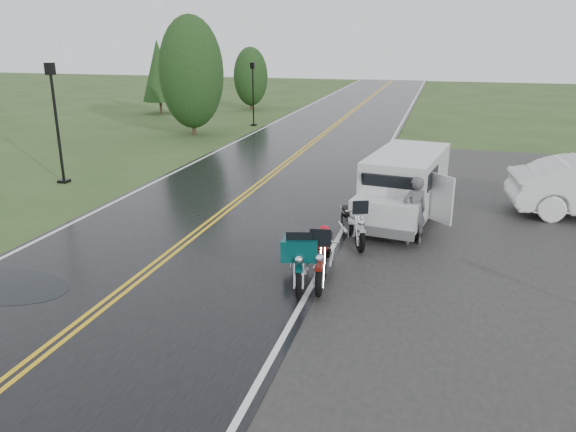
{
  "coord_description": "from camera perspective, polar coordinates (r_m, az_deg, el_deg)",
  "views": [
    {
      "loc": [
        6.24,
        -10.49,
        5.18
      ],
      "look_at": [
        2.8,
        2.0,
        1.0
      ],
      "focal_mm": 35.0,
      "sensor_mm": 36.0,
      "label": 1
    }
  ],
  "objects": [
    {
      "name": "tree_left_mid",
      "position": [
        31.07,
        -9.74,
        13.01
      ],
      "size": [
        3.42,
        3.42,
        5.35
      ],
      "primitive_type": null,
      "color": "#1E3D19",
      "rests_on": "ground"
    },
    {
      "name": "van_white",
      "position": [
        15.24,
        7.43,
        1.79
      ],
      "size": [
        2.63,
        5.29,
        1.99
      ],
      "primitive_type": null,
      "rotation": [
        0.0,
        0.0,
        -0.15
      ],
      "color": "silver",
      "rests_on": "ground"
    },
    {
      "name": "road",
      "position": [
        22.03,
        -1.5,
        4.33
      ],
      "size": [
        8.0,
        100.0,
        0.04
      ],
      "primitive_type": "cube",
      "color": "black",
      "rests_on": "ground"
    },
    {
      "name": "pine_left_far",
      "position": [
        40.48,
        -12.99,
        13.53
      ],
      "size": [
        2.32,
        2.32,
        4.84
      ],
      "primitive_type": null,
      "color": "#1E3D19",
      "rests_on": "ground"
    },
    {
      "name": "motorcycle_red",
      "position": [
        11.42,
        3.2,
        -5.23
      ],
      "size": [
        1.16,
        2.47,
        1.41
      ],
      "primitive_type": null,
      "rotation": [
        0.0,
        0.0,
        0.13
      ],
      "color": "#61110B",
      "rests_on": "ground"
    },
    {
      "name": "motorcycle_silver",
      "position": [
        13.81,
        7.39,
        -1.45
      ],
      "size": [
        1.57,
        2.32,
        1.29
      ],
      "primitive_type": null,
      "rotation": [
        0.0,
        0.0,
        0.4
      ],
      "color": "#979A9E",
      "rests_on": "ground"
    },
    {
      "name": "lamp_post_far_left",
      "position": [
        34.01,
        -3.56,
        12.25
      ],
      "size": [
        0.32,
        0.32,
        3.72
      ],
      "primitive_type": null,
      "color": "black",
      "rests_on": "ground"
    },
    {
      "name": "lamp_post_near_left",
      "position": [
        21.95,
        -22.43,
        8.66
      ],
      "size": [
        0.37,
        0.37,
        4.33
      ],
      "primitive_type": null,
      "color": "black",
      "rests_on": "ground"
    },
    {
      "name": "motorcycle_teal",
      "position": [
        11.38,
        1.1,
        -5.37
      ],
      "size": [
        1.37,
        2.47,
        1.38
      ],
      "primitive_type": null,
      "rotation": [
        0.0,
        0.0,
        0.24
      ],
      "color": "#053E3E",
      "rests_on": "ground"
    },
    {
      "name": "person_at_van",
      "position": [
        14.64,
        12.72,
        0.4
      ],
      "size": [
        0.78,
        0.69,
        1.79
      ],
      "primitive_type": "imported",
      "rotation": [
        0.0,
        0.0,
        3.64
      ],
      "color": "#4A494E",
      "rests_on": "ground"
    },
    {
      "name": "tree_left_far",
      "position": [
        41.86,
        -3.8,
        13.34
      ],
      "size": [
        2.46,
        2.46,
        3.79
      ],
      "primitive_type": null,
      "color": "#1E3D19",
      "rests_on": "ground"
    },
    {
      "name": "ground",
      "position": [
        13.26,
        -14.17,
        -5.69
      ],
      "size": [
        120.0,
        120.0,
        0.0
      ],
      "primitive_type": "plane",
      "color": "#2D471E",
      "rests_on": "ground"
    }
  ]
}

